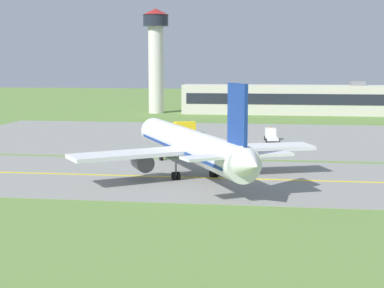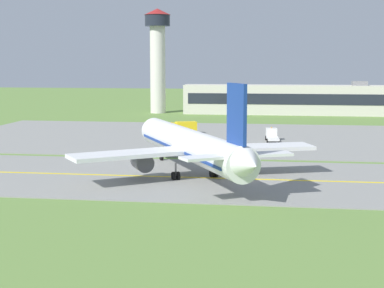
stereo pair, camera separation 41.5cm
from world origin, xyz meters
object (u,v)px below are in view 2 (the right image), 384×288
Objects in this scene: control_tower at (158,51)px; airplane_lead at (191,146)px; service_truck_fuel at (182,127)px; service_truck_baggage at (272,135)px.

airplane_lead is at bearing -76.00° from control_tower.
service_truck_fuel is at bearing -73.09° from control_tower.
service_truck_fuel is 0.21× the size of control_tower.
service_truck_baggage is at bearing 74.68° from airplane_lead.
control_tower is at bearing 106.91° from service_truck_fuel.
service_truck_fuel is 54.73m from control_tower.
airplane_lead reaches higher than service_truck_fuel.
airplane_lead is 38.03m from service_truck_baggage.
control_tower reaches higher than service_truck_baggage.
service_truck_baggage is (10.02, 36.57, -2.95)m from airplane_lead.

